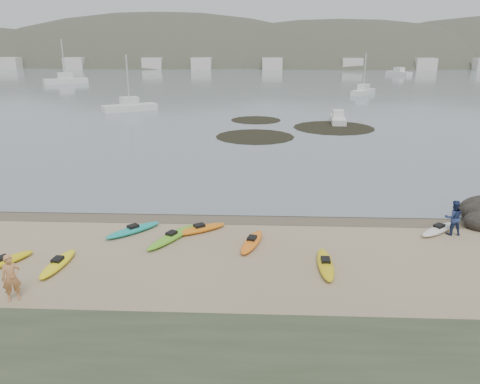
{
  "coord_description": "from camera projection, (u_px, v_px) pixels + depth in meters",
  "views": [
    {
      "loc": [
        1.14,
        -25.86,
        9.93
      ],
      "look_at": [
        0.0,
        0.0,
        1.5
      ],
      "focal_mm": 35.0,
      "sensor_mm": 36.0,
      "label": 1
    }
  ],
  "objects": [
    {
      "name": "far_town",
      "position": [
        275.0,
        64.0,
        164.56
      ],
      "size": [
        199.0,
        5.0,
        4.0
      ],
      "color": "beige",
      "rests_on": "ground"
    },
    {
      "name": "person_east",
      "position": [
        453.0,
        218.0,
        24.8
      ],
      "size": [
        0.96,
        0.76,
        1.92
      ],
      "primitive_type": "imported",
      "rotation": [
        0.0,
        0.0,
        3.18
      ],
      "color": "navy",
      "rests_on": "ground"
    },
    {
      "name": "ground",
      "position": [
        240.0,
        216.0,
        27.69
      ],
      "size": [
        600.0,
        600.0,
        0.0
      ],
      "primitive_type": "plane",
      "color": "tan",
      "rests_on": "ground"
    },
    {
      "name": "kayaks",
      "position": [
        201.0,
        243.0,
        23.56
      ],
      "size": [
        24.06,
        7.7,
        0.34
      ],
      "color": "gold",
      "rests_on": "ground"
    },
    {
      "name": "moored_boats",
      "position": [
        230.0,
        85.0,
        102.67
      ],
      "size": [
        95.38,
        92.96,
        1.39
      ],
      "color": "silver",
      "rests_on": "ground"
    },
    {
      "name": "far_hills",
      "position": [
        344.0,
        99.0,
        215.23
      ],
      "size": [
        550.0,
        135.0,
        80.0
      ],
      "color": "#384235",
      "rests_on": "ground"
    },
    {
      "name": "kelp_mats",
      "position": [
        291.0,
        129.0,
        54.65
      ],
      "size": [
        18.23,
        18.37,
        0.04
      ],
      "color": "black",
      "rests_on": "water"
    },
    {
      "name": "person_west",
      "position": [
        11.0,
        278.0,
        18.46
      ],
      "size": [
        0.85,
        0.76,
        1.96
      ],
      "primitive_type": "imported",
      "rotation": [
        0.0,
        0.0,
        0.52
      ],
      "color": "tan",
      "rests_on": "ground"
    },
    {
      "name": "wet_sand",
      "position": [
        240.0,
        218.0,
        27.4
      ],
      "size": [
        60.0,
        60.0,
        0.0
      ],
      "primitive_type": "plane",
      "color": "brown",
      "rests_on": "ground"
    },
    {
      "name": "water",
      "position": [
        260.0,
        56.0,
        312.67
      ],
      "size": [
        1200.0,
        1200.0,
        0.0
      ],
      "primitive_type": "plane",
      "color": "slate",
      "rests_on": "ground"
    }
  ]
}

